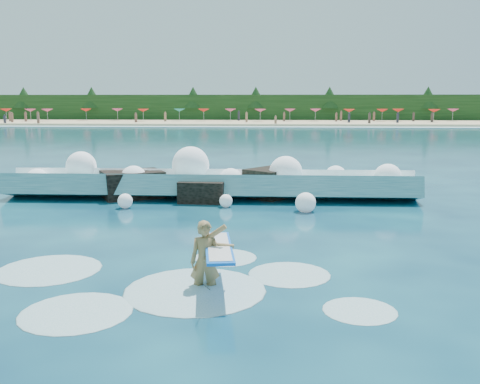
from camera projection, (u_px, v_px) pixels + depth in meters
The scene contains 11 objects.
ground at pixel (180, 248), 14.35m from camera, with size 200.00×200.00×0.00m, color #082541.
beach at pixel (256, 123), 91.07m from camera, with size 140.00×20.00×0.40m, color tan.
wet_band at pixel (254, 127), 80.27m from camera, with size 140.00×5.00×0.08m, color silver.
treeline at pixel (258, 108), 100.53m from camera, with size 140.00×4.00×5.00m, color black.
breaking_wave at pixel (211, 185), 21.87m from camera, with size 16.46×2.63×1.42m.
rock_cluster at pixel (196, 187), 21.71m from camera, with size 8.37×3.19×1.37m.
surfer_with_board at pixel (208, 259), 11.17m from camera, with size 1.05×2.93×1.75m.
wave_spray at pixel (209, 173), 21.67m from camera, with size 15.15×4.29×2.08m.
surf_foam at pixel (163, 285), 11.48m from camera, with size 8.80×5.54×0.15m.
beach_umbrellas at pixel (257, 110), 92.40m from camera, with size 112.94×6.78×0.50m.
beachgoers at pixel (324, 118), 88.10m from camera, with size 102.55×13.66×1.93m.
Camera 1 is at (2.38, -13.78, 3.91)m, focal length 40.00 mm.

